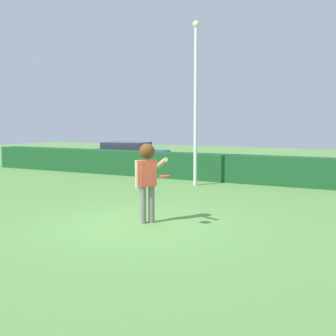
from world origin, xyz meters
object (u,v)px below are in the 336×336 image
at_px(lamppost, 196,96).
at_px(parked_car_blue, 126,153).
at_px(frisbee, 165,176).
at_px(person, 147,172).

distance_m(lamppost, parked_car_blue, 7.78).
xyz_separation_m(frisbee, parked_car_blue, (-7.89, 10.52, -0.44)).
height_order(lamppost, parked_car_blue, lamppost).
relative_size(person, parked_car_blue, 0.41).
xyz_separation_m(frisbee, lamppost, (-2.02, 6.07, 2.07)).
height_order(frisbee, parked_car_blue, parked_car_blue).
relative_size(person, lamppost, 0.31).
distance_m(frisbee, parked_car_blue, 13.16).
bearing_deg(parked_car_blue, person, -54.53).
distance_m(frisbee, lamppost, 6.73).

